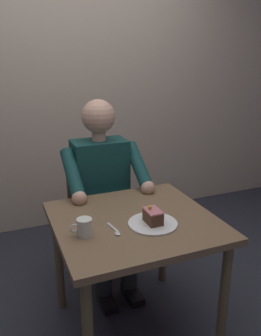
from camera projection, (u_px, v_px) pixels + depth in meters
ground_plane at (134, 326)px, 2.04m from camera, size 14.00×14.00×0.00m
cafe_rear_panel at (64, 59)px, 2.94m from camera, size 6.40×0.12×3.00m
dining_table at (134, 235)px, 1.85m from camera, size 0.84×0.79×0.71m
chair at (97, 203)px, 2.50m from camera, size 0.42×0.42×0.91m
seated_person at (104, 191)px, 2.30m from camera, size 0.53×0.58×1.27m
dessert_plate at (153, 223)px, 1.76m from camera, size 0.25×0.25×0.01m
cake_slice at (153, 216)px, 1.74m from camera, size 0.07×0.11×0.09m
coffee_cup at (84, 227)px, 1.63m from camera, size 0.11×0.07×0.09m
dessert_spoon at (115, 231)px, 1.68m from camera, size 0.03×0.14×0.01m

